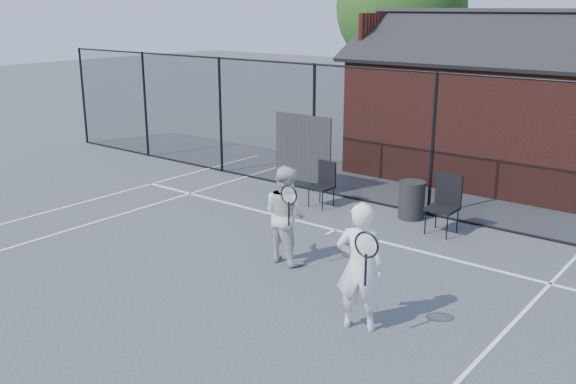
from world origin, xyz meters
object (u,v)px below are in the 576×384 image
Objects in this scene: chair_right at (442,206)px; waste_bin at (412,200)px; player_back at (285,214)px; chair_left at (321,185)px; player_front at (360,267)px; clubhouse at (485,113)px.

chair_right reaches higher than waste_bin.
player_back reaches higher than chair_right.
player_back reaches higher than chair_left.
player_front reaches higher than waste_bin.
chair_right is at bearing 100.39° from player_front.
waste_bin is at bearing 151.96° from chair_right.
chair_left reaches higher than waste_bin.
player_front is at bearing -70.36° from waste_bin.
clubhouse is 9.34m from player_front.
player_back is 3.31m from chair_right.
player_front reaches higher than chair_left.
player_back is 1.50× the size of chair_right.
player_back is at bearing -116.36° from chair_right.
clubhouse is 4.57m from waste_bin.
player_front reaches higher than player_back.
chair_right is (-0.77, 4.20, -0.34)m from player_front.
chair_left is at bearing 130.67° from player_front.
chair_right is (2.84, 0.00, 0.08)m from chair_left.
clubhouse is 7.88m from player_back.
chair_left is 2.00m from waste_bin.
chair_right is at bearing 62.82° from player_back.
chair_right is at bearing -76.14° from clubhouse.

